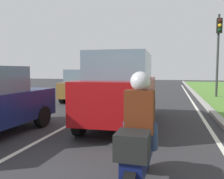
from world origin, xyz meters
TOP-DOWN VIEW (x-y plane):
  - ground_plane at (0.00, 14.00)m, footprint 60.00×60.00m
  - lane_line_center at (-0.70, 14.00)m, footprint 0.12×32.00m
  - lane_line_right_edge at (3.60, 14.00)m, footprint 0.12×32.00m
  - curb_right at (4.10, 14.00)m, footprint 0.24×48.00m
  - car_suv_ahead at (0.93, 9.08)m, footprint 2.07×4.55m
  - car_hatchback_far at (-2.31, 14.19)m, footprint 1.77×3.72m
  - motorcycle at (2.04, 5.03)m, footprint 0.41×1.90m
  - rider_person at (2.04, 5.08)m, footprint 0.51×0.41m
  - traffic_light_near_right at (5.24, 17.75)m, footprint 0.32×0.50m

SIDE VIEW (x-z plane):
  - ground_plane at x=0.00m, z-range 0.00..0.00m
  - lane_line_center at x=-0.70m, z-range 0.00..0.01m
  - lane_line_right_edge at x=3.60m, z-range 0.00..0.01m
  - curb_right at x=4.10m, z-range 0.00..0.12m
  - motorcycle at x=2.04m, z-range 0.07..1.08m
  - car_hatchback_far at x=-2.31m, z-range -0.01..1.77m
  - car_suv_ahead at x=0.93m, z-range 0.03..2.31m
  - rider_person at x=2.04m, z-range 0.61..1.77m
  - traffic_light_near_right at x=5.24m, z-range 0.89..6.10m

